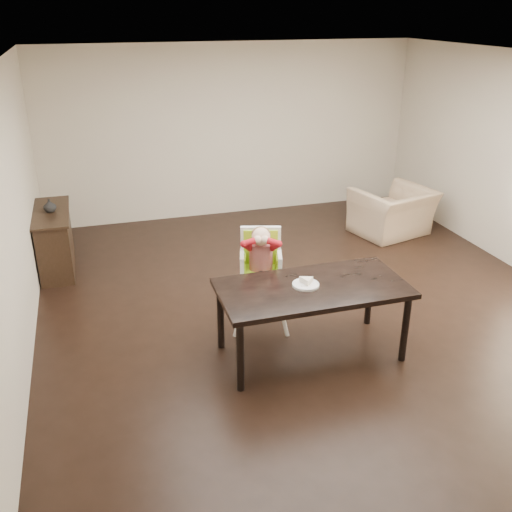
{
  "coord_description": "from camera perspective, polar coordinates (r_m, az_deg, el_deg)",
  "views": [
    {
      "loc": [
        -2.26,
        -5.3,
        3.19
      ],
      "look_at": [
        -0.72,
        -0.21,
        0.84
      ],
      "focal_mm": 40.0,
      "sensor_mm": 36.0,
      "label": 1
    }
  ],
  "objects": [
    {
      "name": "high_chair",
      "position": [
        5.95,
        0.49,
        0.03
      ],
      "size": [
        0.58,
        0.58,
        1.12
      ],
      "rotation": [
        0.0,
        0.0,
        -0.28
      ],
      "color": "white",
      "rests_on": "ground"
    },
    {
      "name": "dining_table",
      "position": [
        5.47,
        5.66,
        -3.75
      ],
      "size": [
        1.8,
        0.9,
        0.75
      ],
      "color": "black",
      "rests_on": "ground"
    },
    {
      "name": "room_walls",
      "position": [
        5.92,
        6.21,
        10.62
      ],
      "size": [
        6.02,
        7.02,
        2.71
      ],
      "color": "beige",
      "rests_on": "ground"
    },
    {
      "name": "ground",
      "position": [
        6.59,
        5.5,
        -5.28
      ],
      "size": [
        7.0,
        7.0,
        0.0
      ],
      "primitive_type": "plane",
      "color": "black",
      "rests_on": "ground"
    },
    {
      "name": "armchair",
      "position": [
        8.78,
        13.57,
        5.04
      ],
      "size": [
        1.21,
        0.94,
        0.93
      ],
      "primitive_type": "imported",
      "rotation": [
        0.0,
        0.0,
        3.39
      ],
      "color": "tan",
      "rests_on": "ground"
    },
    {
      "name": "sideboard",
      "position": [
        7.85,
        -19.46,
        1.53
      ],
      "size": [
        0.44,
        1.26,
        0.79
      ],
      "color": "black",
      "rests_on": "ground"
    },
    {
      "name": "vase",
      "position": [
        7.68,
        -19.94,
        4.74
      ],
      "size": [
        0.2,
        0.2,
        0.16
      ],
      "primitive_type": "imported",
      "rotation": [
        0.0,
        0.0,
        -0.31
      ],
      "color": "#99999E",
      "rests_on": "sideboard"
    },
    {
      "name": "plate",
      "position": [
        5.43,
        5.03,
        -2.71
      ],
      "size": [
        0.33,
        0.33,
        0.07
      ],
      "rotation": [
        0.0,
        0.0,
        0.33
      ],
      "color": "white",
      "rests_on": "dining_table"
    }
  ]
}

